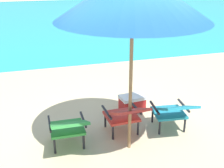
% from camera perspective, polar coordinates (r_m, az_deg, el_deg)
% --- Properties ---
extents(ground_plane, '(40.00, 40.00, 0.00)m').
position_cam_1_polar(ground_plane, '(8.65, -6.94, 4.04)').
color(ground_plane, '#CCB78E').
extents(ocean_band, '(40.00, 18.00, 0.01)m').
position_cam_1_polar(ocean_band, '(17.15, -12.21, 12.60)').
color(ocean_band, '#28B2B7').
rests_on(ocean_band, ground_plane).
extents(lounge_chair_left, '(0.56, 0.89, 0.68)m').
position_cam_1_polar(lounge_chair_left, '(4.46, -8.56, -8.24)').
color(lounge_chair_left, '#338E3D').
rests_on(lounge_chair_left, ground_plane).
extents(lounge_chair_center, '(0.57, 0.89, 0.68)m').
position_cam_1_polar(lounge_chair_center, '(4.77, 2.57, -5.91)').
color(lounge_chair_center, red).
rests_on(lounge_chair_center, ground_plane).
extents(lounge_chair_right, '(0.64, 0.93, 0.68)m').
position_cam_1_polar(lounge_chair_right, '(4.98, 11.75, -5.13)').
color(lounge_chair_right, teal).
rests_on(lounge_chair_right, ground_plane).
extents(cooler_box, '(0.50, 0.37, 0.32)m').
position_cam_1_polar(cooler_box, '(5.70, 3.94, -3.76)').
color(cooler_box, red).
rests_on(cooler_box, ground_plane).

